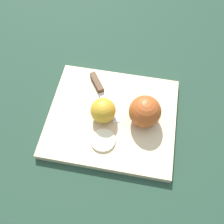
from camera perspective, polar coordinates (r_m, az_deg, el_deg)
The scene contains 6 objects.
ground_plane at distance 0.73m, azimuth -0.00°, elevation -1.60°, with size 4.00×4.00×0.00m, color #1E3828.
cutting_board at distance 0.72m, azimuth -0.00°, elevation -1.21°, with size 0.40×0.36×0.02m.
apple_half_left at distance 0.67m, azimuth 7.15°, elevation 0.09°, with size 0.08×0.08×0.08m.
apple_half_right at distance 0.68m, azimuth -1.94°, elevation 0.33°, with size 0.07×0.07×0.07m.
knife at distance 0.75m, azimuth -2.78°, elevation 5.32°, with size 0.14×0.13×0.02m.
apple_slice at distance 0.67m, azimuth -1.97°, elevation -6.17°, with size 0.06×0.06×0.01m.
Camera 1 is at (-0.13, 0.32, 0.64)m, focal length 42.00 mm.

